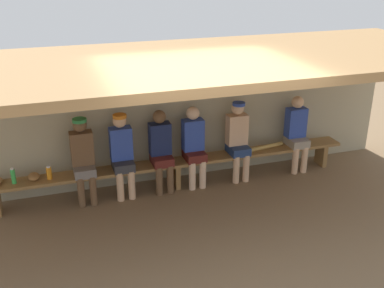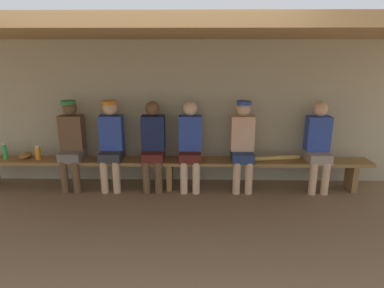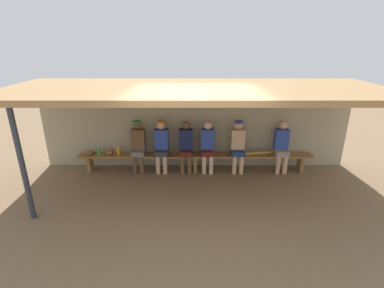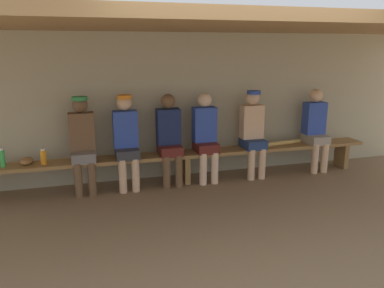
# 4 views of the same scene
# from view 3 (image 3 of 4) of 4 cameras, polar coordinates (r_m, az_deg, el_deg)

# --- Properties ---
(ground_plane) EXTENTS (24.00, 24.00, 0.00)m
(ground_plane) POSITION_cam_3_polar(r_m,az_deg,el_deg) (6.11, 0.89, -11.67)
(ground_plane) COLOR brown
(back_wall) EXTENTS (8.00, 0.20, 2.20)m
(back_wall) POSITION_cam_3_polar(r_m,az_deg,el_deg) (7.50, 0.74, 3.72)
(back_wall) COLOR tan
(back_wall) RESTS_ON ground
(dugout_roof) EXTENTS (8.00, 2.80, 0.12)m
(dugout_roof) POSITION_cam_3_polar(r_m,az_deg,el_deg) (5.97, 0.92, 10.87)
(dugout_roof) COLOR #9E7547
(dugout_roof) RESTS_ON back_wall
(support_post) EXTENTS (0.10, 0.10, 2.20)m
(support_post) POSITION_cam_3_polar(r_m,az_deg,el_deg) (5.96, -30.98, -3.77)
(support_post) COLOR #2D333D
(support_post) RESTS_ON ground
(bench) EXTENTS (6.00, 0.36, 0.46)m
(bench) POSITION_cam_3_polar(r_m,az_deg,el_deg) (7.32, 0.75, -2.65)
(bench) COLOR olive
(bench) RESTS_ON ground
(player_with_sunglasses) EXTENTS (0.34, 0.42, 1.34)m
(player_with_sunglasses) POSITION_cam_3_polar(r_m,az_deg,el_deg) (7.32, -10.73, 0.01)
(player_with_sunglasses) COLOR slate
(player_with_sunglasses) RESTS_ON ground
(player_near_post) EXTENTS (0.34, 0.42, 1.34)m
(player_near_post) POSITION_cam_3_polar(r_m,az_deg,el_deg) (7.20, 3.25, -0.12)
(player_near_post) COLOR #591E19
(player_near_post) RESTS_ON ground
(player_shirtless_tan) EXTENTS (0.34, 0.42, 1.34)m
(player_shirtless_tan) POSITION_cam_3_polar(r_m,az_deg,el_deg) (7.19, -1.15, -0.12)
(player_shirtless_tan) COLOR #591E19
(player_shirtless_tan) RESTS_ON ground
(player_leftmost) EXTENTS (0.34, 0.42, 1.34)m
(player_leftmost) POSITION_cam_3_polar(r_m,az_deg,el_deg) (7.23, -6.10, 0.01)
(player_leftmost) COLOR #333338
(player_leftmost) RESTS_ON ground
(player_in_red) EXTENTS (0.34, 0.42, 1.34)m
(player_in_red) POSITION_cam_3_polar(r_m,az_deg,el_deg) (7.55, 17.72, -0.13)
(player_in_red) COLOR gray
(player_in_red) RESTS_ON ground
(player_rightmost) EXTENTS (0.34, 0.42, 1.34)m
(player_rightmost) POSITION_cam_3_polar(r_m,az_deg,el_deg) (7.28, 9.34, 0.00)
(player_rightmost) COLOR navy
(player_rightmost) RESTS_ON ground
(water_bottle_green) EXTENTS (0.07, 0.07, 0.25)m
(water_bottle_green) POSITION_cam_3_polar(r_m,az_deg,el_deg) (7.62, -18.23, -1.21)
(water_bottle_green) COLOR green
(water_bottle_green) RESTS_ON bench
(water_bottle_blue) EXTENTS (0.08, 0.08, 0.21)m
(water_bottle_blue) POSITION_cam_3_polar(r_m,az_deg,el_deg) (7.47, -14.58, -1.39)
(water_bottle_blue) COLOR orange
(water_bottle_blue) RESTS_ON bench
(baseball_glove_dark_brown) EXTENTS (0.17, 0.24, 0.09)m
(baseball_glove_dark_brown) POSITION_cam_3_polar(r_m,az_deg,el_deg) (7.61, -16.08, -1.60)
(baseball_glove_dark_brown) COLOR olive
(baseball_glove_dark_brown) RESTS_ON bench
(baseball_glove_tan) EXTENTS (0.26, 0.29, 0.09)m
(baseball_glove_tan) POSITION_cam_3_polar(r_m,az_deg,el_deg) (7.76, -19.82, -1.58)
(baseball_glove_tan) COLOR olive
(baseball_glove_tan) RESTS_ON bench
(baseball_bat) EXTENTS (0.85, 0.20, 0.07)m
(baseball_bat) POSITION_cam_3_polar(r_m,az_deg,el_deg) (7.45, 12.69, -1.84)
(baseball_bat) COLOR tan
(baseball_bat) RESTS_ON bench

